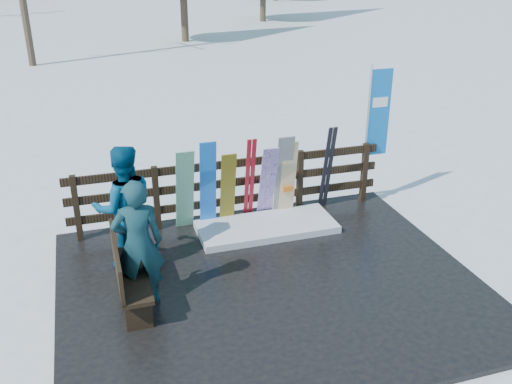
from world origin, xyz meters
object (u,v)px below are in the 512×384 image
object	(u,v)px
person_front	(138,244)
snowboard_3	(268,183)
snowboard_4	(283,177)
person_back	(125,208)
bench	(126,271)
snowboard_5	(288,180)
snowboard_2	(228,189)
snowboard_1	(185,190)
snowboard_0	(208,185)
rental_flag	(376,118)

from	to	relation	value
person_front	snowboard_3	bearing A→B (deg)	-141.20
snowboard_4	person_back	bearing A→B (deg)	-163.34
bench	snowboard_5	xyz separation A→B (m)	(3.00, 1.88, 0.21)
snowboard_2	snowboard_4	bearing A→B (deg)	-0.00
snowboard_1	snowboard_4	distance (m)	1.74
snowboard_0	snowboard_2	world-z (taller)	snowboard_0
snowboard_5	snowboard_2	bearing A→B (deg)	180.00
snowboard_2	snowboard_5	distance (m)	1.09
snowboard_5	snowboard_4	bearing A→B (deg)	180.00
snowboard_0	person_back	xyz separation A→B (m)	(-1.44, -0.83, 0.17)
snowboard_0	snowboard_3	distance (m)	1.06
snowboard_2	rental_flag	size ratio (longest dim) A/B	0.53
snowboard_1	rental_flag	distance (m)	3.73
snowboard_3	snowboard_4	bearing A→B (deg)	0.00
snowboard_3	snowboard_5	size ratio (longest dim) A/B	1.00
snowboard_1	person_front	distance (m)	2.13
snowboard_2	snowboard_5	bearing A→B (deg)	-0.00
bench	person_front	distance (m)	0.44
bench	snowboard_0	size ratio (longest dim) A/B	0.93
snowboard_4	person_front	bearing A→B (deg)	-145.30
snowboard_0	rental_flag	world-z (taller)	rental_flag
snowboard_5	person_front	size ratio (longest dim) A/B	0.80
snowboard_3	snowboard_1	bearing A→B (deg)	-180.00
person_back	person_front	bearing A→B (deg)	91.62
person_front	person_back	bearing A→B (deg)	-85.33
snowboard_5	rental_flag	size ratio (longest dim) A/B	0.56
snowboard_0	rental_flag	distance (m)	3.34
person_front	person_back	size ratio (longest dim) A/B	0.94
person_back	bench	bearing A→B (deg)	81.19
snowboard_5	snowboard_3	bearing A→B (deg)	180.00
snowboard_3	bench	bearing A→B (deg)	-144.41
snowboard_0	snowboard_2	bearing A→B (deg)	0.00
snowboard_1	person_back	size ratio (longest dim) A/B	0.81
snowboard_4	snowboard_0	bearing A→B (deg)	180.00
snowboard_2	person_back	xyz separation A→B (m)	(-1.79, -0.83, 0.28)
snowboard_1	person_back	distance (m)	1.35
snowboard_0	snowboard_5	xyz separation A→B (m)	(1.44, -0.00, -0.08)
bench	snowboard_0	xyz separation A→B (m)	(1.57, 1.88, 0.29)
bench	snowboard_5	bearing A→B (deg)	32.02
snowboard_3	person_back	xyz separation A→B (m)	(-2.50, -0.83, 0.26)
bench	person_front	world-z (taller)	person_front
person_back	snowboard_1	bearing A→B (deg)	-143.42
person_back	snowboard_0	bearing A→B (deg)	-151.93
bench	snowboard_2	distance (m)	2.68
snowboard_3	snowboard_2	bearing A→B (deg)	180.00
snowboard_2	person_front	world-z (taller)	person_front
snowboard_5	rental_flag	xyz separation A→B (m)	(1.79, 0.27, 0.88)
snowboard_0	snowboard_5	bearing A→B (deg)	-0.00
snowboard_4	snowboard_3	bearing A→B (deg)	180.00
snowboard_1	snowboard_0	bearing A→B (deg)	0.00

